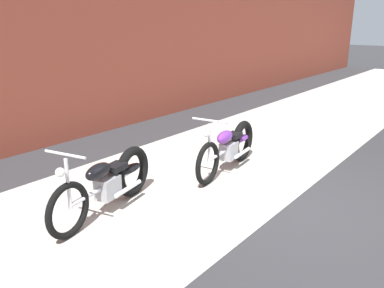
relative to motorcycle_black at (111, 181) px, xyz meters
The scene contains 4 objects.
ground_plane 2.42m from the motorcycle_black, 49.46° to the right, with size 80.00×80.00×0.00m, color #2D2D30.
sidewalk_slab 1.60m from the motorcycle_black, ahead, with size 36.00×3.50×0.01m, color #B2ADA3.
motorcycle_black is the anchor object (origin of this frame).
motorcycle_purple 2.31m from the motorcycle_black, 10.11° to the right, with size 2.00×0.58×1.03m.
Camera 1 is at (-4.66, -2.02, 2.42)m, focal length 36.83 mm.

